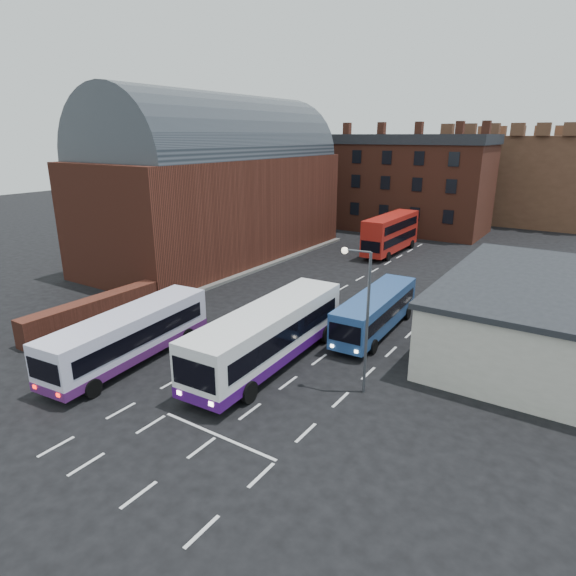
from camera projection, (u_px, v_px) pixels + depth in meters
The scene contains 13 objects.
ground at pixel (184, 376), 25.27m from camera, with size 180.00×180.00×0.00m, color black.
railway_station at pixel (218, 182), 47.79m from camera, with size 12.00×28.00×16.00m.
forecourt_wall at pixel (94, 312), 31.93m from camera, with size 1.20×10.00×1.80m, color #602B1E.
cream_building at pixel (541, 314), 27.93m from camera, with size 10.40×16.40×4.25m.
brick_terrace at pixel (400, 187), 63.38m from camera, with size 22.00×10.00×11.00m, color brown.
castle_keep at pixel (523, 177), 72.88m from camera, with size 22.00×22.00×12.00m, color brown.
bus_white_outbound at pixel (130, 333), 26.41m from camera, with size 3.47×10.75×2.88m.
bus_white_inbound at pixel (269, 332), 26.00m from camera, with size 3.42×12.13×3.28m.
bus_blue at pixel (376, 310), 30.44m from camera, with size 2.71×9.58×2.59m.
bus_red_double at pixel (391, 233), 50.93m from camera, with size 2.62×10.15×4.05m.
street_lamp at pixel (363, 309), 22.50m from camera, with size 1.46×0.39×7.18m.
pedestrian_red at pixel (68, 354), 25.95m from camera, with size 0.61×0.40×1.67m, color maroon.
pedestrian_beige at pixel (51, 361), 25.02m from camera, with size 0.84×0.66×1.73m, color tan.
Camera 1 is at (17.03, -15.94, 12.09)m, focal length 30.00 mm.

